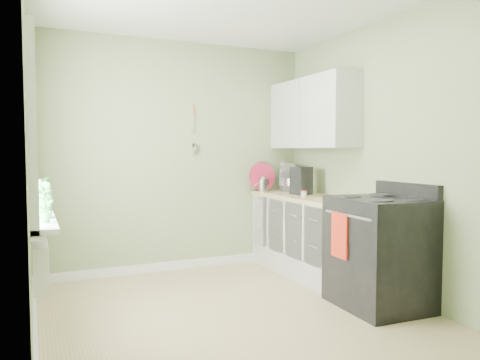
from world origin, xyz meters
name	(u,v)px	position (x,y,z in m)	size (l,w,h in m)	color
floor	(239,319)	(0.00, 0.00, -0.01)	(3.20, 3.60, 0.02)	tan
wall_back	(177,156)	(0.00, 1.81, 1.35)	(3.20, 0.02, 2.70)	gray
wall_left	(27,160)	(-1.61, 0.00, 1.35)	(0.02, 3.60, 2.70)	gray
wall_right	(390,158)	(1.61, 0.00, 1.35)	(0.02, 3.60, 2.70)	gray
base_cabinets	(307,236)	(1.30, 1.00, 0.43)	(0.60, 1.60, 0.87)	silver
countertop	(306,197)	(1.29, 1.00, 0.89)	(0.64, 1.60, 0.04)	tan
upper_cabinets	(312,114)	(1.43, 1.10, 1.85)	(0.35, 1.40, 0.80)	silver
window	(30,133)	(-1.58, 0.30, 1.55)	(0.06, 1.14, 1.44)	white
window_sill	(43,221)	(-1.51, 0.30, 0.88)	(0.18, 1.14, 0.04)	white
radiator	(40,265)	(-1.54, 0.25, 0.55)	(0.12, 0.50, 0.35)	white
wall_utensils	(194,138)	(0.20, 1.78, 1.56)	(0.02, 0.14, 0.58)	tan
stove	(379,252)	(1.28, -0.25, 0.50)	(0.75, 0.84, 1.12)	black
stand_mixer	(288,178)	(1.37, 1.55, 1.07)	(0.29, 0.35, 0.39)	#B2B2B7
kettle	(263,184)	(1.05, 1.62, 1.01)	(0.19, 0.11, 0.19)	silver
coffee_maker	(301,181)	(1.28, 1.10, 1.06)	(0.21, 0.23, 0.32)	black
red_tray	(262,177)	(1.09, 1.72, 1.09)	(0.36, 0.36, 0.02)	#A21A34
jar	(304,193)	(1.15, 0.83, 0.95)	(0.07, 0.07, 0.07)	#C0AF99
plant_a	(45,204)	(-1.50, 0.04, 1.04)	(0.15, 0.10, 0.28)	#2E8133
plant_b	(44,199)	(-1.50, 0.37, 1.04)	(0.16, 0.13, 0.28)	#2E8133
plant_c	(42,194)	(-1.50, 0.70, 1.05)	(0.17, 0.17, 0.30)	#2E8133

